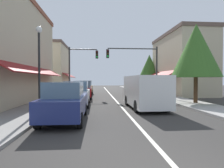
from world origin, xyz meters
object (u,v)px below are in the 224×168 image
object	(u,v)px
tree_right_far	(149,67)
street_lamp_left_near	(39,55)
parked_car_third_left	(83,90)
traffic_signal_left_corner	(79,64)
parked_car_nearest_left	(65,102)
van_in_lane	(145,91)
parked_car_second_left	(77,94)
traffic_signal_mast_arm	(139,62)
parked_car_far_left	(85,88)
tree_right_near	(196,51)

from	to	relation	value
tree_right_far	street_lamp_left_near	bearing A→B (deg)	-122.78
parked_car_third_left	traffic_signal_left_corner	world-z (taller)	traffic_signal_left_corner
parked_car_nearest_left	tree_right_far	bearing A→B (deg)	64.21
traffic_signal_left_corner	van_in_lane	bearing A→B (deg)	-61.43
street_lamp_left_near	parked_car_second_left	bearing A→B (deg)	58.34
parked_car_second_left	van_in_lane	bearing A→B (deg)	-18.75
traffic_signal_left_corner	tree_right_far	bearing A→B (deg)	33.00
traffic_signal_mast_arm	van_in_lane	bearing A→B (deg)	-99.89
parked_car_third_left	van_in_lane	size ratio (longest dim) A/B	0.80
van_in_lane	parked_car_far_left	bearing A→B (deg)	110.24
traffic_signal_left_corner	tree_right_near	world-z (taller)	tree_right_near
tree_right_near	tree_right_far	distance (m)	14.21
parked_car_third_left	traffic_signal_mast_arm	distance (m)	6.73
parked_car_nearest_left	street_lamp_left_near	xyz separation A→B (m)	(-1.75, 2.09, 2.37)
parked_car_third_left	van_in_lane	world-z (taller)	van_in_lane
parked_car_far_left	van_in_lane	world-z (taller)	van_in_lane
parked_car_far_left	traffic_signal_left_corner	xyz separation A→B (m)	(-0.55, -2.35, 2.81)
parked_car_second_left	traffic_signal_left_corner	world-z (taller)	traffic_signal_left_corner
parked_car_far_left	tree_right_far	distance (m)	10.63
parked_car_nearest_left	parked_car_second_left	world-z (taller)	same
street_lamp_left_near	tree_right_near	bearing A→B (deg)	15.71
street_lamp_left_near	tree_right_near	size ratio (longest dim) A/B	0.79
parked_car_far_left	traffic_signal_left_corner	world-z (taller)	traffic_signal_left_corner
traffic_signal_mast_arm	tree_right_near	xyz separation A→B (m)	(2.99, -6.23, 0.30)
van_in_lane	tree_right_near	distance (m)	5.52
parked_car_nearest_left	parked_car_third_left	xyz separation A→B (m)	(0.01, 9.92, 0.00)
traffic_signal_left_corner	parked_car_far_left	bearing A→B (deg)	76.75
traffic_signal_mast_arm	tree_right_far	world-z (taller)	tree_right_far
tree_right_far	traffic_signal_mast_arm	bearing A→B (deg)	-113.12
parked_car_nearest_left	van_in_lane	size ratio (longest dim) A/B	0.79
traffic_signal_mast_arm	street_lamp_left_near	distance (m)	12.01
parked_car_far_left	tree_right_near	world-z (taller)	tree_right_near
parked_car_second_left	parked_car_far_left	bearing A→B (deg)	89.64
van_in_lane	traffic_signal_mast_arm	size ratio (longest dim) A/B	0.93
street_lamp_left_near	tree_right_near	distance (m)	11.11
parked_car_third_left	parked_car_nearest_left	bearing A→B (deg)	-91.75
parked_car_second_left	parked_car_far_left	distance (m)	10.28
parked_car_third_left	parked_car_far_left	world-z (taller)	same
parked_car_third_left	tree_right_far	world-z (taller)	tree_right_far
parked_car_second_left	tree_right_far	size ratio (longest dim) A/B	0.73
parked_car_nearest_left	parked_car_far_left	bearing A→B (deg)	90.14
van_in_lane	tree_right_near	world-z (taller)	tree_right_near
parked_car_far_left	van_in_lane	size ratio (longest dim) A/B	0.79
traffic_signal_mast_arm	street_lamp_left_near	size ratio (longest dim) A/B	1.16
traffic_signal_left_corner	parked_car_third_left	bearing A→B (deg)	-78.41
parked_car_nearest_left	van_in_lane	world-z (taller)	van_in_lane
traffic_signal_left_corner	tree_right_near	distance (m)	12.28
parked_car_nearest_left	traffic_signal_mast_arm	xyz separation A→B (m)	(5.92, 11.32, 2.90)
tree_right_near	parked_car_third_left	bearing A→B (deg)	151.52
parked_car_far_left	parked_car_third_left	bearing A→B (deg)	-88.68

